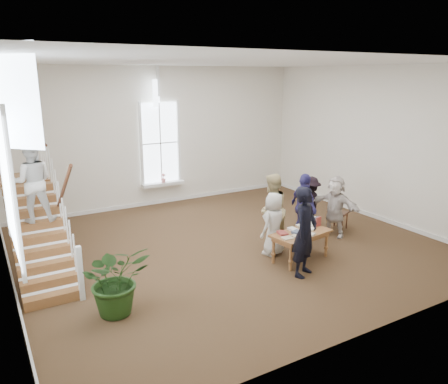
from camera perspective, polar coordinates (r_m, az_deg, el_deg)
ground at (r=11.19m, az=0.66°, el=-7.03°), size 10.00×10.00×0.00m
room_shell at (r=14.82m, az=-8.01°, el=0.01°), size 10.49×10.00×10.00m
staircase at (r=10.06m, az=-23.49°, el=-1.14°), size 1.10×4.10×2.92m
library_table at (r=10.34m, az=9.99°, el=-5.61°), size 1.56×0.96×0.74m
police_officer at (r=9.46m, az=10.53°, el=-5.14°), size 0.85×0.75×1.97m
elderly_woman at (r=10.51m, az=6.49°, el=-4.15°), size 0.87×0.71×1.54m
person_yellow at (r=11.01m, az=6.23°, el=-2.37°), size 1.12×1.04×1.86m
woman_cluster_a at (r=11.55m, az=10.39°, el=-1.93°), size 0.54×1.08×1.77m
woman_cluster_b at (r=12.28m, az=11.16°, el=-1.52°), size 1.14×1.01×1.53m
woman_cluster_c at (r=12.01m, az=14.28°, el=-1.81°), size 0.93×1.60×1.65m
floor_plant at (r=8.21m, az=-13.91°, el=-10.96°), size 1.24×1.08×1.34m
side_chair at (r=12.64m, az=14.42°, el=-2.14°), size 0.59×0.59×1.03m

